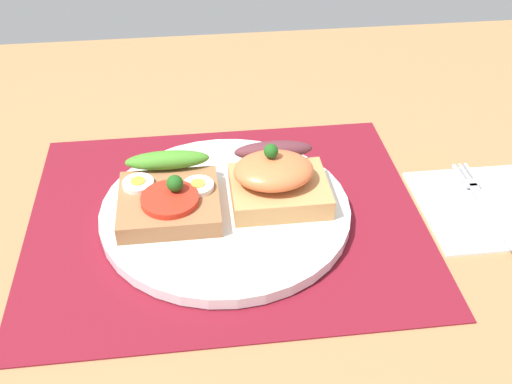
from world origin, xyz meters
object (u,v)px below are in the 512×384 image
object	(u,v)px
sandwich_egg_tomato	(169,196)
napkin	(490,205)
plate	(226,211)
sandwich_salmon	(276,178)
fork	(483,200)

from	to	relation	value
sandwich_egg_tomato	napkin	distance (cm)	31.99
plate	sandwich_salmon	world-z (taller)	sandwich_salmon
sandwich_egg_tomato	sandwich_salmon	bearing A→B (deg)	2.71
sandwich_salmon	sandwich_egg_tomato	bearing A→B (deg)	-177.29
fork	sandwich_egg_tomato	bearing A→B (deg)	176.62
plate	fork	bearing A→B (deg)	-2.84
plate	fork	world-z (taller)	plate
napkin	fork	world-z (taller)	fork
sandwich_salmon	fork	bearing A→B (deg)	-6.43
plate	napkin	bearing A→B (deg)	-3.43
fork	napkin	bearing A→B (deg)	-24.24
plate	sandwich_salmon	bearing A→B (deg)	11.60
sandwich_egg_tomato	sandwich_salmon	world-z (taller)	sandwich_salmon
plate	sandwich_egg_tomato	distance (cm)	5.70
plate	napkin	size ratio (longest dim) A/B	1.75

